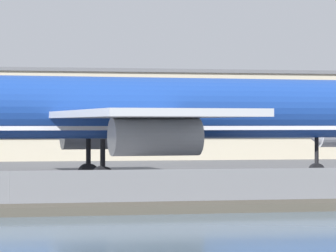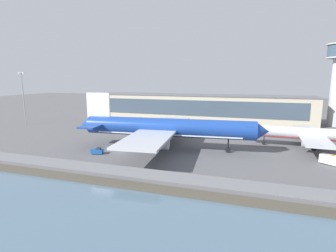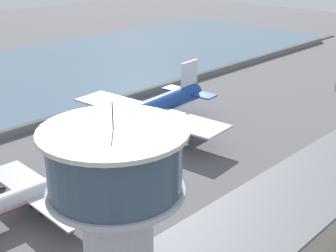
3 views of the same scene
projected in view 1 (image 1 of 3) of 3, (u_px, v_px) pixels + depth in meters
name	position (u px, v px, depth m)	size (l,w,h in m)	color
ground_plane	(1.00, 190.00, 75.08)	(500.00, 500.00, 0.00)	#565659
shoreline_seawall	(12.00, 210.00, 54.99)	(320.00, 3.00, 0.50)	#474238
perimeter_fence	(9.00, 189.00, 59.40)	(280.00, 0.10, 2.26)	slate
cargo_jet_blue	(125.00, 110.00, 84.68)	(56.01, 48.28, 16.41)	#193D93
terminal_building	(39.00, 115.00, 140.03)	(109.78, 15.23, 12.75)	#BCB299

